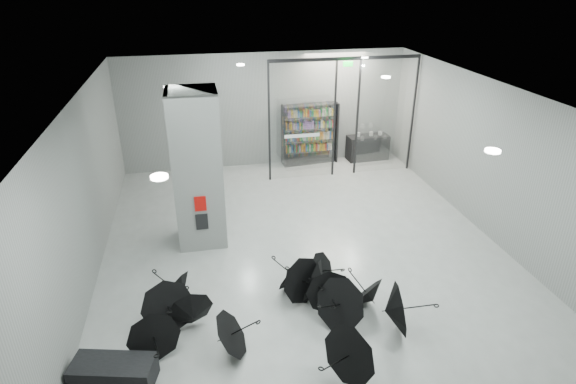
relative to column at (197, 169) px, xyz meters
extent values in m
plane|color=gray|center=(2.50, -2.00, -2.00)|extent=(14.00, 14.00, 0.00)
cube|color=slate|center=(2.50, -2.00, 2.00)|extent=(10.00, 14.00, 0.02)
cube|color=slate|center=(2.50, 5.00, 0.00)|extent=(10.00, 0.02, 4.00)
cube|color=slate|center=(-2.50, -2.00, 0.00)|extent=(0.02, 14.00, 4.00)
cube|color=slate|center=(7.50, -2.00, 0.00)|extent=(0.02, 14.00, 4.00)
cube|color=slate|center=(0.00, 0.00, 0.00)|extent=(1.20, 1.20, 4.00)
cube|color=#A50A07|center=(0.00, -0.62, -0.65)|extent=(0.28, 0.04, 0.38)
cube|color=black|center=(0.00, -0.62, -1.15)|extent=(0.30, 0.03, 0.42)
cube|color=#0CE533|center=(4.90, 3.30, 1.82)|extent=(0.30, 0.06, 0.15)
cube|color=silver|center=(3.50, 3.50, 0.00)|extent=(2.20, 0.02, 3.95)
cube|color=silver|center=(6.40, 3.50, 0.00)|extent=(2.00, 0.02, 3.95)
cube|color=black|center=(2.40, 3.50, 0.00)|extent=(0.06, 0.06, 4.00)
cube|color=black|center=(4.60, 3.50, 0.00)|extent=(0.06, 0.06, 4.00)
cube|color=black|center=(5.40, 3.50, 0.00)|extent=(0.06, 0.06, 4.00)
cube|color=black|center=(7.40, 3.50, 0.00)|extent=(0.06, 0.06, 4.00)
cube|color=black|center=(4.90, 3.50, 1.95)|extent=(5.00, 0.08, 0.10)
cube|color=black|center=(-1.71, -4.58, -1.77)|extent=(1.51, 0.92, 0.45)
cube|color=black|center=(6.31, 4.68, -1.54)|extent=(1.56, 0.69, 0.91)
camera|label=1|loc=(0.03, -11.06, 4.51)|focal=29.43mm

